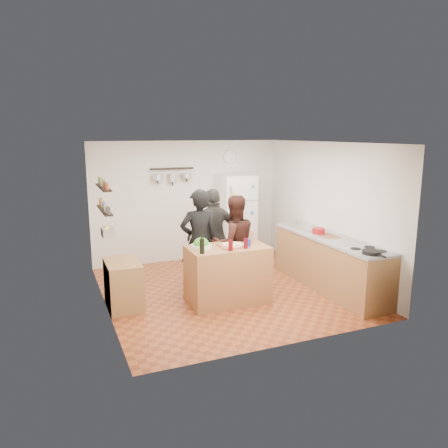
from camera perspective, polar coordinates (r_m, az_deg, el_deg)
name	(u,v)px	position (r m, az deg, el deg)	size (l,w,h in m)	color
room_shell	(218,215)	(7.59, -0.83, 1.15)	(4.20, 4.20, 4.20)	brown
prep_island	(227,274)	(6.97, 0.46, -6.59)	(1.25, 0.72, 0.91)	#A36B3B
pizza_board	(233,246)	(6.85, 1.15, -2.86)	(0.42, 0.34, 0.02)	brown
pizza	(233,245)	(6.84, 1.15, -2.71)	(0.34, 0.34, 0.02)	beige
salad_bowl	(201,247)	(6.73, -3.00, -2.96)	(0.31, 0.31, 0.06)	white
wine_bottle	(202,246)	(6.43, -2.88, -2.91)	(0.07, 0.07, 0.22)	black
wine_glass_near	(231,245)	(6.58, 0.88, -2.81)	(0.07, 0.07, 0.17)	#56070B
wine_glass_far	(246,243)	(6.73, 2.86, -2.54)	(0.06, 0.06, 0.16)	#550714
pepper_mill	(252,238)	(7.04, 3.69, -1.80)	(0.06, 0.06, 0.18)	#A96946
salt_canister	(248,243)	(6.83, 3.18, -2.46)	(0.08, 0.08, 0.12)	navy
person_left	(199,242)	(7.25, -3.27, -2.34)	(0.64, 0.42, 1.77)	black
person_center	(234,244)	(7.37, 1.30, -2.57)	(0.80, 0.62, 1.65)	black
person_back	(214,236)	(7.82, -1.27, -1.54)	(1.00, 0.41, 1.70)	#282724
counter_run	(329,263)	(7.78, 13.58, -4.98)	(0.63, 2.63, 0.90)	#9E7042
stove_top	(368,251)	(6.94, 18.33, -3.35)	(0.60, 0.62, 0.02)	white
skillet	(372,252)	(6.74, 18.72, -3.51)	(0.27, 0.27, 0.05)	black
sink	(303,227)	(8.34, 10.33, -0.41)	(0.50, 0.80, 0.03)	silver
cutting_board	(330,237)	(7.68, 13.63, -1.65)	(0.30, 0.40, 0.02)	brown
red_bowl	(319,231)	(7.85, 12.24, -0.87)	(0.23, 0.23, 0.09)	maroon
fridge	(236,217)	(9.25, 1.56, 0.88)	(0.70, 0.68, 1.80)	white
wall_clock	(230,157)	(9.40, 0.78, 8.74)	(0.30, 0.30, 0.03)	silver
spice_shelf_lower	(105,210)	(6.90, -15.34, 1.76)	(0.12, 1.00, 0.03)	black
spice_shelf_upper	(103,187)	(6.85, -15.50, 4.64)	(0.12, 1.00, 0.03)	black
produce_basket	(108,232)	(6.97, -14.94, -1.06)	(0.18, 0.35, 0.14)	silver
side_table	(123,284)	(6.97, -13.00, -7.69)	(0.50, 0.80, 0.73)	#A17643
pot_rack	(172,169)	(8.91, -6.80, 7.20)	(0.90, 0.04, 0.04)	black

